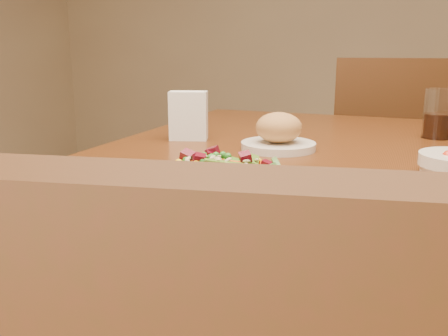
{
  "coord_description": "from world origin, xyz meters",
  "views": [
    {
      "loc": [
        0.24,
        -0.99,
        0.98
      ],
      "look_at": [
        -0.0,
        -0.37,
        0.81
      ],
      "focal_mm": 40.0,
      "sensor_mm": 36.0,
      "label": 1
    }
  ],
  "objects": [
    {
      "name": "napkin_holder",
      "position": [
        -0.29,
        0.12,
        0.81
      ],
      "size": [
        0.1,
        0.08,
        0.12
      ],
      "rotation": [
        0.0,
        0.0,
        0.31
      ],
      "color": "white",
      "rests_on": "dining_table"
    },
    {
      "name": "dining_table",
      "position": [
        0.0,
        0.0,
        0.65
      ],
      "size": [
        0.9,
        1.4,
        0.75
      ],
      "color": "#5F2C13",
      "rests_on": "ground_plane"
    },
    {
      "name": "chair_far",
      "position": [
        0.12,
        1.1,
        0.49
      ],
      "size": [
        0.49,
        0.49,
        0.93
      ],
      "rotation": [
        0.0,
        0.0,
        3.29
      ],
      "color": "#452010",
      "rests_on": "ground_plane"
    },
    {
      "name": "salad_plate",
      "position": [
        0.01,
        -0.39,
        0.78
      ],
      "size": [
        0.3,
        0.3,
        0.09
      ],
      "rotation": [
        0.0,
        0.0,
        -0.33
      ],
      "color": "silver",
      "rests_on": "dining_table"
    },
    {
      "name": "bread_plate",
      "position": [
        -0.05,
        0.08,
        0.78
      ],
      "size": [
        0.17,
        0.17,
        0.09
      ],
      "color": "silver",
      "rests_on": "dining_table"
    },
    {
      "name": "drinking_glass",
      "position": [
        0.29,
        0.36,
        0.8
      ],
      "size": [
        0.07,
        0.07,
        0.12
      ],
      "color": "silver",
      "rests_on": "dining_table"
    }
  ]
}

